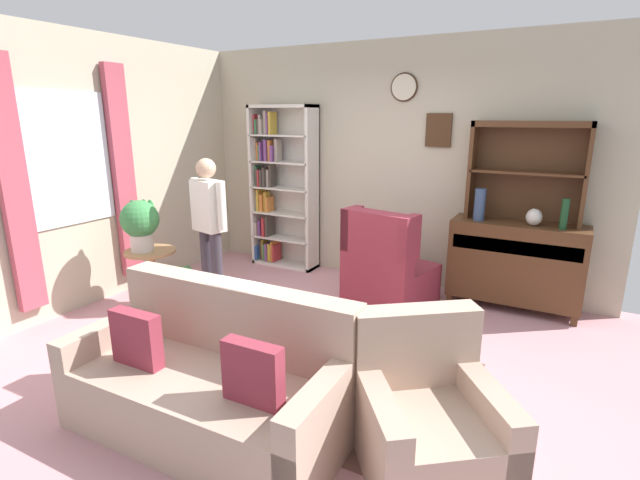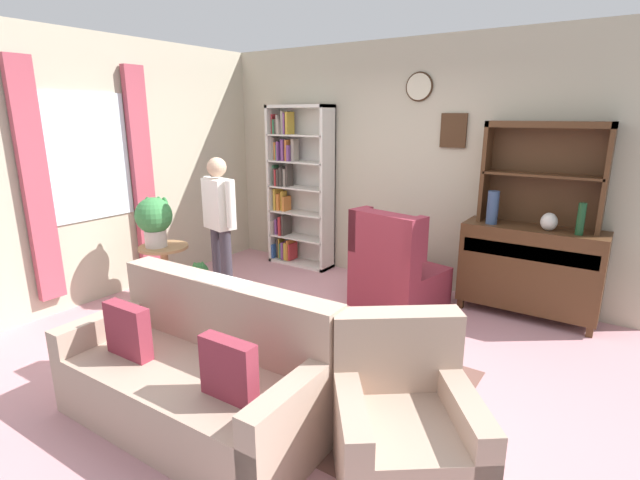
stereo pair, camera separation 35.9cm
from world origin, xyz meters
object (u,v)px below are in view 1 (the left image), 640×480
object	(u,v)px
wingback_chair	(387,271)
book_stack	(301,309)
sideboard	(515,262)
person_reading	(209,222)
bookshelf	(279,188)
couch_floral	(213,383)
coffee_table	(302,323)
potted_plant_small	(186,277)
vase_tall	(480,205)
sideboard_hutch	(528,158)
bottle_wine	(564,214)
potted_plant_large	(140,221)
vase_round	(534,217)
armchair_floral	(427,422)
plant_stand	(152,271)

from	to	relation	value
wingback_chair	book_stack	distance (m)	1.44
sideboard	person_reading	world-z (taller)	person_reading
bookshelf	book_stack	world-z (taller)	bookshelf
bookshelf	wingback_chair	xyz separation A→B (m)	(1.78, -0.66, -0.66)
couch_floral	coffee_table	world-z (taller)	couch_floral
potted_plant_small	vase_tall	bearing A→B (deg)	22.72
sideboard	sideboard_hutch	xyz separation A→B (m)	(0.00, 0.11, 1.05)
couch_floral	book_stack	xyz separation A→B (m)	(0.05, 1.01, 0.14)
bottle_wine	coffee_table	world-z (taller)	bottle_wine
potted_plant_large	person_reading	world-z (taller)	person_reading
sideboard_hutch	book_stack	size ratio (longest dim) A/B	5.94
vase_round	armchair_floral	distance (m)	2.75
person_reading	coffee_table	world-z (taller)	person_reading
plant_stand	book_stack	distance (m)	1.99
vase_tall	potted_plant_large	xyz separation A→B (m)	(-3.01, -1.74, -0.16)
wingback_chair	plant_stand	bearing A→B (deg)	-151.13
potted_plant_small	coffee_table	distance (m)	2.13
vase_tall	book_stack	bearing A→B (deg)	-117.26
couch_floral	coffee_table	size ratio (longest dim) A/B	2.28
potted_plant_small	potted_plant_large	bearing A→B (deg)	-96.66
potted_plant_large	book_stack	distance (m)	2.08
plant_stand	potted_plant_large	world-z (taller)	potted_plant_large
wingback_chair	coffee_table	distance (m)	1.48
vase_round	plant_stand	distance (m)	3.93
sideboard_hutch	potted_plant_large	world-z (taller)	sideboard_hutch
sideboard_hutch	potted_plant_large	xyz separation A→B (m)	(-3.40, -1.93, -0.64)
potted_plant_small	person_reading	world-z (taller)	person_reading
bookshelf	potted_plant_large	xyz separation A→B (m)	(-0.44, -1.90, -0.12)
sideboard_hutch	plant_stand	bearing A→B (deg)	-150.72
couch_floral	plant_stand	distance (m)	2.29
armchair_floral	person_reading	bearing A→B (deg)	154.95
armchair_floral	plant_stand	distance (m)	3.37
sideboard_hutch	vase_tall	size ratio (longest dim) A/B	3.32
sideboard	coffee_table	distance (m)	2.46
plant_stand	person_reading	world-z (taller)	person_reading
sideboard	sideboard_hutch	size ratio (longest dim) A/B	1.18
vase_tall	potted_plant_small	world-z (taller)	vase_tall
wingback_chair	coffee_table	xyz separation A→B (m)	(-0.16, -1.47, -0.03)
sideboard	coffee_table	world-z (taller)	sideboard
bottle_wine	person_reading	xyz separation A→B (m)	(-3.20, -1.36, -0.16)
bottle_wine	couch_floral	size ratio (longest dim) A/B	0.16
couch_floral	person_reading	world-z (taller)	person_reading
vase_round	book_stack	bearing A→B (deg)	-127.94
bottle_wine	potted_plant_small	bearing A→B (deg)	-161.80
bookshelf	bottle_wine	world-z (taller)	bookshelf
bottle_wine	couch_floral	distance (m)	3.53
sideboard	couch_floral	bearing A→B (deg)	-115.42
couch_floral	wingback_chair	bearing A→B (deg)	84.19
vase_tall	bottle_wine	xyz separation A→B (m)	(0.78, -0.01, -0.02)
wingback_chair	potted_plant_small	distance (m)	2.29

